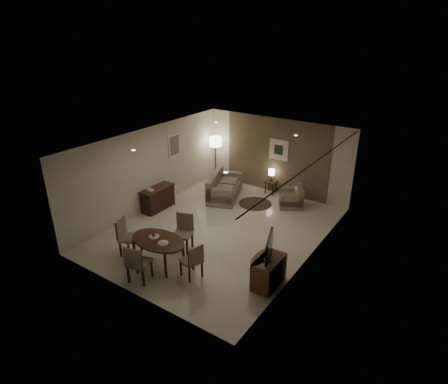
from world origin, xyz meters
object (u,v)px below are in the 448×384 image
Objects in this scene: dining_table at (159,252)px; chair_right at (191,260)px; floor_lamp at (216,160)px; armchair at (291,197)px; chair_near at (139,262)px; sofa at (225,186)px; chair_left at (130,237)px; side_table at (271,187)px; chair_far at (182,234)px; tv_cabinet at (269,272)px; console_desk at (158,198)px.

dining_table is 1.00m from chair_right.
armchair is at bearing -7.01° from floor_lamp.
dining_table is at bearing -99.84° from chair_near.
sofa is at bearing -103.89° from armchair.
chair_left is at bearing -54.30° from armchair.
chair_left reaches higher than armchair.
chair_left is 5.77m from side_table.
dining_table is at bearing -104.95° from chair_left.
chair_right is at bearing -105.45° from chair_left.
side_table is at bearing -31.33° from chair_left.
chair_left is (-1.02, -0.90, -0.01)m from chair_far.
sofa is 2.33m from armchair.
tv_cabinet is at bearing -164.89° from chair_near.
chair_near is 2.18× the size of side_table.
tv_cabinet is at bearing 16.92° from dining_table.
chair_near is at bearing -149.22° from tv_cabinet.
chair_far is at bearing -105.65° from chair_near.
chair_near reaches higher than chair_left.
console_desk is at bearing 8.68° from chair_left.
chair_right is at bearing -58.88° from chair_far.
chair_far is 4.75m from side_table.
dining_table is 1.54× the size of chair_left.
armchair is at bearing -43.62° from chair_left.
side_table is 2.40m from floor_lamp.
tv_cabinet is at bearing -95.59° from chair_left.
side_table is at bearing 52.80° from console_desk.
console_desk is 2.73m from chair_far.
chair_near is 5.82m from armchair.
armchair is (1.24, 5.68, -0.14)m from chair_near.
tv_cabinet is at bearing 130.35° from chair_right.
sofa is at bearing 87.06° from chair_far.
chair_far is at bearing -92.12° from side_table.
chair_far reaches higher than tv_cabinet.
tv_cabinet is 2.79m from dining_table.
console_desk is 1.21× the size of chair_near.
dining_table is 4.40m from sofa.
chair_left is 0.54× the size of sofa.
chair_far reaches higher than dining_table.
armchair is (-1.35, 4.14, 0.00)m from tv_cabinet.
chair_right reaches higher than side_table.
tv_cabinet is (4.89, -1.50, -0.03)m from console_desk.
dining_table is at bearing -113.98° from chair_far.
side_table is (1.17, 1.26, -0.20)m from sofa.
dining_table is 0.75m from chair_near.
dining_table is 1.91× the size of armchair.
chair_near reaches higher than chair_right.
console_desk reaches higher than tv_cabinet.
console_desk is 3.20m from dining_table.
chair_left is 4.38m from sofa.
chair_near is 0.98× the size of chair_far.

